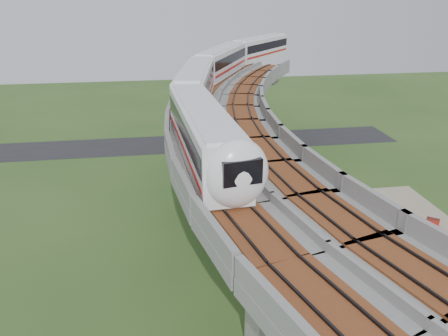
% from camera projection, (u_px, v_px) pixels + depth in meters
% --- Properties ---
extents(ground, '(160.00, 160.00, 0.00)m').
position_uv_depth(ground, '(225.00, 257.00, 36.66)').
color(ground, '#2F5120').
rests_on(ground, ground).
extents(dirt_lot, '(18.00, 26.00, 0.04)m').
position_uv_depth(dirt_lot, '(393.00, 256.00, 36.81)').
color(dirt_lot, gray).
rests_on(dirt_lot, ground).
extents(asphalt_road, '(60.00, 8.00, 0.03)m').
position_uv_depth(asphalt_road, '(194.00, 143.00, 64.11)').
color(asphalt_road, '#232326').
rests_on(asphalt_road, ground).
extents(viaduct, '(19.58, 73.98, 11.40)m').
position_uv_depth(viaduct, '(274.00, 154.00, 33.79)').
color(viaduct, '#99968E').
rests_on(viaduct, ground).
extents(metro_train, '(21.68, 58.54, 3.64)m').
position_uv_depth(metro_train, '(227.00, 73.00, 48.52)').
color(metro_train, white).
rests_on(metro_train, ground).
extents(fence, '(3.87, 38.73, 1.50)m').
position_uv_depth(fence, '(336.00, 240.00, 37.76)').
color(fence, '#2D382D').
rests_on(fence, ground).
extents(tree_0, '(1.98, 1.98, 2.74)m').
position_uv_depth(tree_0, '(282.00, 147.00, 56.86)').
color(tree_0, '#382314').
rests_on(tree_0, ground).
extents(tree_1, '(1.90, 1.90, 2.76)m').
position_uv_depth(tree_1, '(277.00, 152.00, 54.82)').
color(tree_1, '#382314').
rests_on(tree_1, ground).
extents(tree_2, '(2.75, 2.75, 3.39)m').
position_uv_depth(tree_2, '(283.00, 171.00, 48.47)').
color(tree_2, '#382314').
rests_on(tree_2, ground).
extents(tree_3, '(2.33, 2.33, 2.70)m').
position_uv_depth(tree_3, '(288.00, 189.00, 45.19)').
color(tree_3, '#382314').
rests_on(tree_3, ground).
extents(tree_4, '(2.49, 2.49, 2.89)m').
position_uv_depth(tree_4, '(297.00, 229.00, 37.40)').
color(tree_4, '#382314').
rests_on(tree_4, ground).
extents(tree_5, '(3.01, 3.01, 3.74)m').
position_uv_depth(tree_5, '(315.00, 242.00, 34.32)').
color(tree_5, '#382314').
rests_on(tree_5, ground).
extents(tree_6, '(3.16, 3.16, 4.00)m').
position_uv_depth(tree_6, '(367.00, 292.00, 28.35)').
color(tree_6, '#382314').
rests_on(tree_6, ground).
extents(car_white, '(1.66, 4.05, 1.37)m').
position_uv_depth(car_white, '(343.00, 262.00, 34.81)').
color(car_white, silver).
rests_on(car_white, dirt_lot).
extents(car_red, '(2.87, 3.25, 1.07)m').
position_uv_depth(car_red, '(432.00, 227.00, 40.25)').
color(car_red, '#9B1A0E').
rests_on(car_red, dirt_lot).
extents(car_dark, '(4.94, 3.67, 1.33)m').
position_uv_depth(car_dark, '(385.00, 220.00, 41.25)').
color(car_dark, black).
rests_on(car_dark, dirt_lot).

